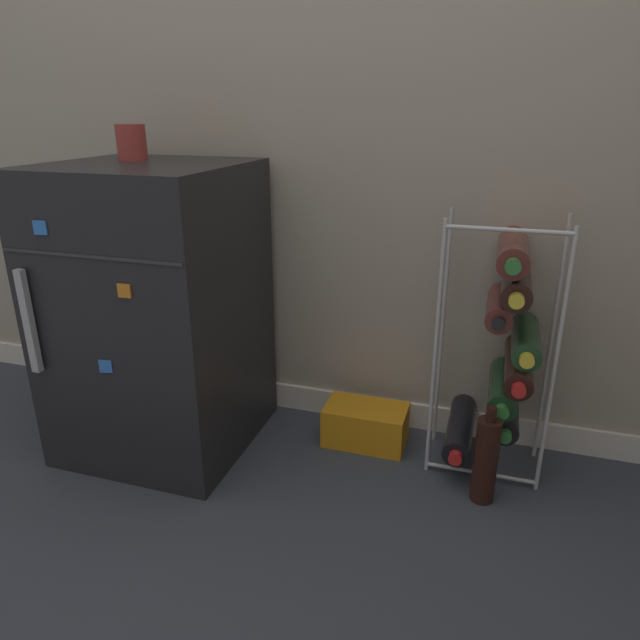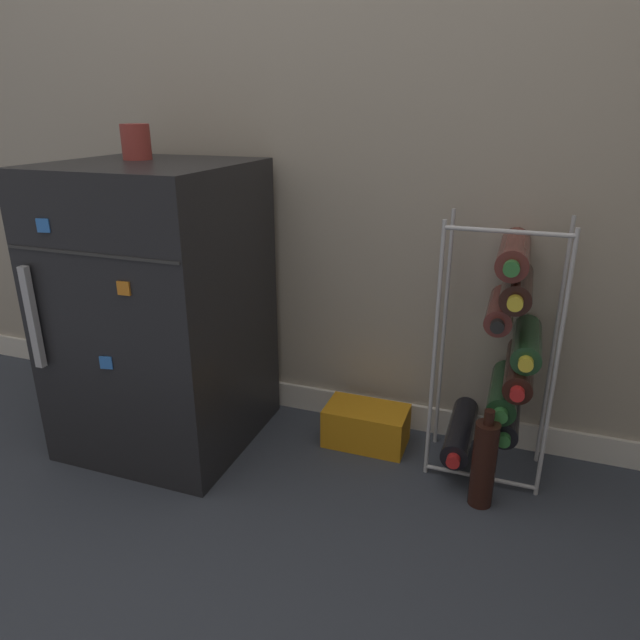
{
  "view_description": "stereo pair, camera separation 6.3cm",
  "coord_description": "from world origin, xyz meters",
  "px_view_note": "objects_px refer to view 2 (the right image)",
  "views": [
    {
      "loc": [
        0.43,
        -1.05,
        1.04
      ],
      "look_at": [
        -0.04,
        0.46,
        0.44
      ],
      "focal_mm": 32.0,
      "sensor_mm": 36.0,
      "label": 1
    },
    {
      "loc": [
        0.49,
        -1.03,
        1.04
      ],
      "look_at": [
        -0.04,
        0.46,
        0.44
      ],
      "focal_mm": 32.0,
      "sensor_mm": 36.0,
      "label": 2
    }
  ],
  "objects_px": {
    "fridge_top_cup": "(136,142)",
    "wine_rack": "(505,352)",
    "mini_fridge": "(161,309)",
    "soda_box": "(366,426)",
    "loose_bottle_floor": "(484,463)"
  },
  "relations": [
    {
      "from": "mini_fridge",
      "to": "soda_box",
      "type": "xyz_separation_m",
      "value": [
        0.63,
        0.16,
        -0.38
      ]
    },
    {
      "from": "wine_rack",
      "to": "soda_box",
      "type": "xyz_separation_m",
      "value": [
        -0.4,
        0.01,
        -0.32
      ]
    },
    {
      "from": "mini_fridge",
      "to": "wine_rack",
      "type": "bearing_deg",
      "value": 8.48
    },
    {
      "from": "mini_fridge",
      "to": "wine_rack",
      "type": "height_order",
      "value": "mini_fridge"
    },
    {
      "from": "wine_rack",
      "to": "soda_box",
      "type": "bearing_deg",
      "value": 179.01
    },
    {
      "from": "soda_box",
      "to": "fridge_top_cup",
      "type": "distance_m",
      "value": 1.13
    },
    {
      "from": "fridge_top_cup",
      "to": "wine_rack",
      "type": "bearing_deg",
      "value": 4.45
    },
    {
      "from": "mini_fridge",
      "to": "fridge_top_cup",
      "type": "height_order",
      "value": "fridge_top_cup"
    },
    {
      "from": "soda_box",
      "to": "wine_rack",
      "type": "bearing_deg",
      "value": -0.99
    },
    {
      "from": "wine_rack",
      "to": "mini_fridge",
      "type": "bearing_deg",
      "value": -171.52
    },
    {
      "from": "fridge_top_cup",
      "to": "mini_fridge",
      "type": "bearing_deg",
      "value": -41.83
    },
    {
      "from": "mini_fridge",
      "to": "wine_rack",
      "type": "xyz_separation_m",
      "value": [
        1.03,
        0.15,
        -0.06
      ]
    },
    {
      "from": "mini_fridge",
      "to": "soda_box",
      "type": "distance_m",
      "value": 0.75
    },
    {
      "from": "mini_fridge",
      "to": "fridge_top_cup",
      "type": "relative_size",
      "value": 8.73
    },
    {
      "from": "mini_fridge",
      "to": "loose_bottle_floor",
      "type": "relative_size",
      "value": 3.05
    }
  ]
}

